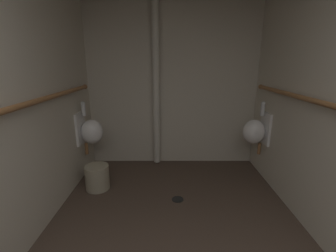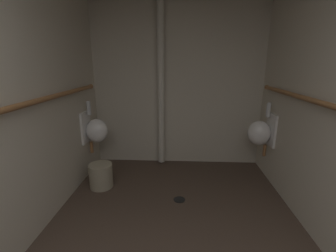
# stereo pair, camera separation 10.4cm
# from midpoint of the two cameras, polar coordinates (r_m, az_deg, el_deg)

# --- Properties ---
(floor) EXTENTS (2.71, 3.69, 0.08)m
(floor) POSITION_cam_midpoint_polar(r_m,az_deg,el_deg) (2.43, 2.86, -26.83)
(floor) COLOR #47382D
(floor) RESTS_ON ground
(wall_left) EXTENTS (0.06, 3.69, 2.65)m
(wall_left) POSITION_cam_midpoint_polar(r_m,az_deg,el_deg) (2.24, -32.98, 6.06)
(wall_left) COLOR beige
(wall_left) RESTS_ON ground
(wall_back) EXTENTS (2.71, 0.06, 2.65)m
(wall_back) POSITION_cam_midpoint_polar(r_m,az_deg,el_deg) (3.62, 3.22, 11.15)
(wall_back) COLOR beige
(wall_back) RESTS_ON ground
(urinal_left_mid) EXTENTS (0.32, 0.30, 0.76)m
(urinal_left_mid) POSITION_cam_midpoint_polar(r_m,az_deg,el_deg) (3.41, -16.56, -0.93)
(urinal_left_mid) COLOR white
(urinal_right_mid) EXTENTS (0.32, 0.30, 0.76)m
(urinal_right_mid) POSITION_cam_midpoint_polar(r_m,az_deg,el_deg) (3.42, 22.64, -1.43)
(urinal_right_mid) COLOR white
(supply_pipe_left) EXTENTS (0.06, 2.98, 0.06)m
(supply_pipe_left) POSITION_cam_midpoint_polar(r_m,az_deg,el_deg) (2.22, -30.49, 4.60)
(supply_pipe_left) COLOR #936038
(supply_pipe_right) EXTENTS (0.06, 3.00, 0.06)m
(supply_pipe_right) POSITION_cam_midpoint_polar(r_m,az_deg,el_deg) (2.23, 37.05, 3.65)
(supply_pipe_right) COLOR #936038
(standpipe_back_wall) EXTENTS (0.10, 0.10, 2.60)m
(standpipe_back_wall) POSITION_cam_midpoint_polar(r_m,az_deg,el_deg) (3.52, -0.89, 11.05)
(standpipe_back_wall) COLOR beige
(standpipe_back_wall) RESTS_ON ground
(floor_drain) EXTENTS (0.14, 0.14, 0.01)m
(floor_drain) POSITION_cam_midpoint_polar(r_m,az_deg,el_deg) (2.93, 3.87, -17.58)
(floor_drain) COLOR black
(floor_drain) RESTS_ON ground
(waste_bin) EXTENTS (0.30, 0.30, 0.32)m
(waste_bin) POSITION_cam_midpoint_polar(r_m,az_deg,el_deg) (3.22, -15.24, -11.68)
(waste_bin) COLOR #9E937A
(waste_bin) RESTS_ON ground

